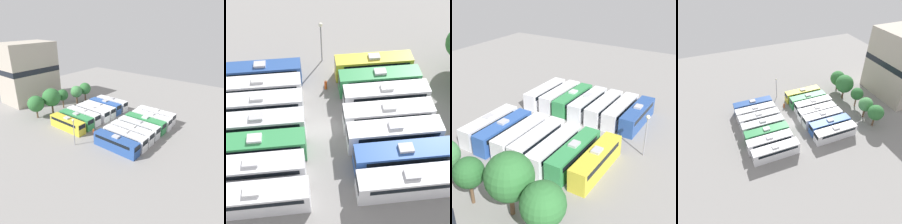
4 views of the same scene
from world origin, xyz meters
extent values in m
plane|color=gray|center=(0.00, 0.00, 0.00)|extent=(114.47, 114.47, 0.00)
cube|color=#284C93|center=(-9.64, -8.23, 1.63)|extent=(2.51, 11.17, 3.26)
cube|color=black|center=(-9.64, -7.95, 2.55)|extent=(2.55, 9.50, 0.72)
cube|color=black|center=(-9.64, -13.80, 2.54)|extent=(2.21, 0.08, 1.14)
cube|color=#B2B2B7|center=(-9.64, -8.23, 3.43)|extent=(1.20, 1.60, 0.35)
cube|color=silver|center=(-6.44, -8.31, 1.63)|extent=(2.51, 11.17, 3.26)
cube|color=black|center=(-6.44, -8.03, 2.55)|extent=(2.55, 9.50, 0.72)
cube|color=black|center=(-6.44, -13.89, 2.54)|extent=(2.21, 0.08, 1.14)
cube|color=white|center=(-6.44, -8.31, 3.43)|extent=(1.20, 1.60, 0.35)
cube|color=silver|center=(-3.25, -8.18, 1.63)|extent=(2.51, 11.17, 3.26)
cube|color=black|center=(-3.25, -7.90, 2.55)|extent=(2.55, 9.50, 0.72)
cube|color=black|center=(-3.25, -13.75, 2.54)|extent=(2.21, 0.08, 1.14)
cube|color=white|center=(-3.25, -8.18, 3.43)|extent=(1.20, 1.60, 0.35)
cube|color=silver|center=(0.07, -8.08, 1.63)|extent=(2.51, 11.17, 3.26)
cube|color=black|center=(0.07, -7.80, 2.55)|extent=(2.55, 9.50, 0.72)
cube|color=black|center=(0.07, -13.66, 2.54)|extent=(2.21, 0.08, 1.14)
cube|color=#B2B2B7|center=(0.07, -8.08, 3.43)|extent=(1.20, 1.60, 0.35)
cube|color=#338C4C|center=(3.31, -8.04, 1.63)|extent=(2.51, 11.17, 3.26)
cube|color=black|center=(3.31, -7.76, 2.55)|extent=(2.55, 9.50, 0.72)
cube|color=black|center=(3.31, -13.61, 2.54)|extent=(2.21, 0.08, 1.14)
cube|color=silver|center=(3.31, -8.04, 3.43)|extent=(1.20, 1.60, 0.35)
cube|color=white|center=(6.38, -8.24, 1.63)|extent=(2.51, 11.17, 3.26)
cube|color=black|center=(6.38, -7.97, 2.55)|extent=(2.55, 9.50, 0.72)
cube|color=black|center=(6.38, -13.82, 2.54)|extent=(2.21, 0.08, 1.14)
cube|color=silver|center=(6.38, -8.24, 3.43)|extent=(1.20, 1.60, 0.35)
cube|color=white|center=(9.74, -7.90, 1.63)|extent=(2.51, 11.17, 3.26)
cube|color=black|center=(9.74, -7.62, 2.55)|extent=(2.55, 9.50, 0.72)
cube|color=black|center=(9.74, -13.48, 2.54)|extent=(2.21, 0.08, 1.14)
cube|color=white|center=(9.74, -7.90, 3.43)|extent=(1.20, 1.60, 0.35)
cube|color=gold|center=(-9.71, 7.88, 1.63)|extent=(2.51, 11.17, 3.26)
cube|color=black|center=(-9.71, 8.16, 2.55)|extent=(2.55, 9.50, 0.72)
cube|color=black|center=(-9.71, 2.30, 2.54)|extent=(2.21, 0.08, 1.14)
cube|color=#B2B2B7|center=(-9.71, 7.88, 3.43)|extent=(1.20, 1.60, 0.35)
cube|color=#338C4C|center=(-6.34, 8.08, 1.63)|extent=(2.51, 11.17, 3.26)
cube|color=black|center=(-6.34, 8.36, 2.55)|extent=(2.55, 9.50, 0.72)
cube|color=black|center=(-6.34, 2.50, 2.54)|extent=(2.21, 0.08, 1.14)
cube|color=#B2B2B7|center=(-6.34, 8.08, 3.43)|extent=(1.20, 1.60, 0.35)
cube|color=white|center=(-3.27, 8.35, 1.63)|extent=(2.51, 11.17, 3.26)
cube|color=black|center=(-3.27, 8.63, 2.55)|extent=(2.55, 9.50, 0.72)
cube|color=black|center=(-3.27, 2.77, 2.54)|extent=(2.21, 0.08, 1.14)
cube|color=white|center=(-3.27, 8.35, 3.43)|extent=(1.20, 1.60, 0.35)
cube|color=white|center=(0.10, 7.90, 1.63)|extent=(2.51, 11.17, 3.26)
cube|color=black|center=(0.10, 8.18, 2.55)|extent=(2.55, 9.50, 0.72)
cube|color=black|center=(0.10, 2.32, 2.54)|extent=(2.21, 0.08, 1.14)
cube|color=white|center=(0.10, 7.90, 3.43)|extent=(1.20, 1.60, 0.35)
cube|color=white|center=(3.12, 7.99, 1.63)|extent=(2.51, 11.17, 3.26)
cube|color=black|center=(3.12, 8.27, 2.55)|extent=(2.55, 9.50, 0.72)
cube|color=black|center=(3.12, 2.41, 2.54)|extent=(2.21, 0.08, 1.14)
cube|color=silver|center=(3.12, 7.99, 3.43)|extent=(1.20, 1.60, 0.35)
cube|color=#2D56A8|center=(6.38, 8.35, 1.63)|extent=(2.51, 11.17, 3.26)
cube|color=black|center=(6.38, 8.63, 2.55)|extent=(2.55, 9.50, 0.72)
cube|color=black|center=(6.38, 2.77, 2.54)|extent=(2.21, 0.08, 1.14)
cube|color=#B2B2B7|center=(6.38, 8.35, 3.43)|extent=(1.20, 1.60, 0.35)
cube|color=silver|center=(9.61, 8.15, 1.63)|extent=(2.51, 11.17, 3.26)
cube|color=black|center=(9.61, 8.43, 2.55)|extent=(2.55, 9.50, 0.72)
cube|color=black|center=(9.61, 2.58, 2.54)|extent=(2.21, 0.08, 1.14)
cube|color=#B2B2B7|center=(9.61, 8.15, 3.43)|extent=(1.20, 1.60, 0.35)
cylinder|color=#CC4C19|center=(-7.40, 0.69, 0.71)|extent=(0.36, 0.36, 1.42)
sphere|color=tan|center=(-7.40, 0.69, 1.54)|extent=(0.24, 0.24, 0.24)
cylinder|color=gray|center=(-13.92, 0.63, 3.11)|extent=(0.20, 0.20, 6.22)
sphere|color=#EAE5C6|center=(-13.92, 0.63, 6.40)|extent=(0.60, 0.60, 0.60)
cylinder|color=brown|center=(-10.17, 20.83, 1.38)|extent=(0.46, 0.46, 2.76)
sphere|color=#2D6B33|center=(-10.17, 20.83, 4.45)|extent=(4.82, 4.82, 4.82)
cylinder|color=brown|center=(-5.18, 19.99, 1.65)|extent=(0.55, 0.55, 3.30)
sphere|color=#2D6B33|center=(-5.18, 19.99, 5.25)|extent=(5.57, 5.57, 5.57)
cylinder|color=brown|center=(0.00, 21.12, 1.56)|extent=(0.42, 0.42, 3.12)
sphere|color=#28602D|center=(0.00, 21.12, 4.42)|extent=(3.71, 3.71, 3.71)
cylinder|color=brown|center=(5.31, 20.21, 1.50)|extent=(0.54, 0.54, 3.01)
sphere|color=#428447|center=(5.31, 20.21, 4.41)|extent=(4.00, 4.00, 4.00)
cylinder|color=brown|center=(9.44, 20.21, 1.53)|extent=(0.51, 0.51, 3.07)
sphere|color=#2D6B33|center=(9.44, 20.21, 4.53)|extent=(4.16, 4.16, 4.16)
cube|color=#B2A899|center=(-1.62, 36.49, 10.11)|extent=(17.62, 11.48, 20.22)
cube|color=black|center=(-1.62, 36.49, 11.12)|extent=(17.68, 11.54, 1.80)
camera|label=1|loc=(-43.20, -33.56, 27.17)|focal=35.00mm
camera|label=2|loc=(25.19, -1.09, 30.90)|focal=50.00mm
camera|label=3|loc=(-24.44, 39.79, 26.24)|focal=50.00mm
camera|label=4|loc=(42.50, -17.78, 40.24)|focal=35.00mm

